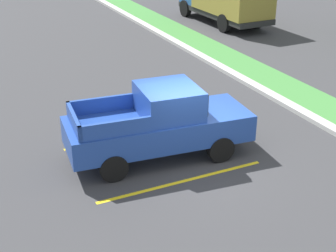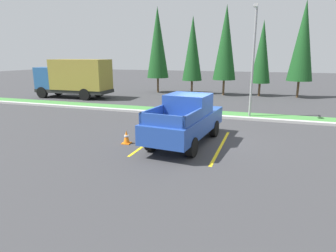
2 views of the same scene
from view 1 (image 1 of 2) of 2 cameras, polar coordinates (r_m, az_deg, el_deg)
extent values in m
plane|color=#38383A|center=(13.99, 2.85, -4.16)|extent=(120.00, 120.00, 0.00)
cube|color=yellow|center=(15.54, -3.44, -1.00)|extent=(0.12, 4.80, 0.01)
cube|color=yellow|center=(13.07, 1.76, -6.42)|extent=(0.12, 4.80, 0.01)
cube|color=#B2B2AD|center=(16.68, 18.20, -0.12)|extent=(56.00, 0.40, 0.15)
cylinder|color=black|center=(15.31, 3.37, 0.15)|extent=(0.35, 0.78, 0.76)
cylinder|color=black|center=(13.94, 6.10, -2.64)|extent=(0.35, 0.78, 0.76)
cylinder|color=black|center=(14.48, -8.00, -1.63)|extent=(0.35, 0.78, 0.76)
cylinder|color=black|center=(13.01, -6.35, -4.81)|extent=(0.35, 0.78, 0.76)
cube|color=#23479E|center=(13.88, -1.10, -0.30)|extent=(2.39, 5.36, 0.76)
cube|color=#23479E|center=(13.64, 0.06, 2.92)|extent=(1.90, 1.76, 0.84)
cube|color=#2D3842|center=(13.91, 3.25, 3.54)|extent=(1.62, 0.21, 0.63)
cube|color=#23479E|center=(14.04, -7.87, 2.45)|extent=(0.28, 1.90, 0.44)
cube|color=#23479E|center=(12.52, -6.14, -0.37)|extent=(0.28, 1.90, 0.44)
cube|color=#23479E|center=(13.13, -10.87, 0.56)|extent=(1.80, 0.27, 0.44)
cube|color=silver|center=(14.92, 8.21, 0.31)|extent=(1.81, 0.33, 0.28)
cylinder|color=black|center=(31.35, 2.04, 13.49)|extent=(1.01, 0.33, 1.00)
cylinder|color=black|center=(32.46, 5.55, 13.79)|extent=(1.01, 0.33, 1.00)
cylinder|color=black|center=(27.68, 6.53, 11.77)|extent=(1.01, 0.33, 1.00)
cylinder|color=black|center=(28.92, 10.27, 12.11)|extent=(1.01, 0.33, 1.00)
cube|color=#262626|center=(29.70, 6.44, 12.99)|extent=(6.86, 2.48, 0.30)
cube|color=orange|center=(15.96, -7.62, -0.39)|extent=(0.36, 0.36, 0.04)
cone|color=orange|center=(15.84, -7.68, 0.59)|extent=(0.28, 0.28, 0.56)
cylinder|color=white|center=(15.83, -7.69, 0.69)|extent=(0.19, 0.19, 0.07)
camera|label=2|loc=(10.92, -59.09, -4.51)|focal=30.62mm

